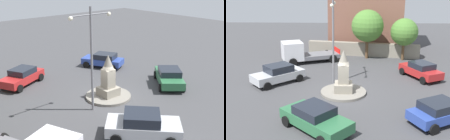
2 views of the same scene
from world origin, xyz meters
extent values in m
plane|color=#424244|center=(0.00, 0.00, 0.00)|extent=(80.00, 80.00, 0.00)
cylinder|color=gray|center=(0.00, 0.00, 0.09)|extent=(3.43, 3.43, 0.19)
cube|color=gray|center=(0.00, 0.00, 0.50)|extent=(1.34, 1.34, 0.63)
cube|color=gray|center=(0.00, 0.00, 1.53)|extent=(0.79, 0.79, 1.42)
cone|color=gray|center=(0.00, 0.00, 2.79)|extent=(0.87, 0.87, 1.11)
cylinder|color=slate|center=(2.15, 0.87, 3.51)|extent=(0.16, 0.16, 7.03)
cylinder|color=slate|center=(1.41, 0.87, 6.52)|extent=(1.48, 0.08, 0.08)
cylinder|color=slate|center=(2.88, 0.87, 6.52)|extent=(1.48, 0.08, 0.08)
sphere|color=#F2EACC|center=(0.67, 0.87, 6.42)|extent=(0.28, 0.28, 0.28)
sphere|color=#F2EACC|center=(3.62, 0.87, 6.42)|extent=(0.28, 0.28, 0.28)
cube|color=#2D479E|center=(-4.32, -5.87, 0.61)|extent=(3.37, 4.33, 0.58)
cube|color=#1E232D|center=(-4.44, -5.63, 1.15)|extent=(2.33, 2.53, 0.50)
cylinder|color=black|center=(-2.91, -6.71, 0.32)|extent=(0.49, 0.67, 0.64)
cylinder|color=black|center=(-4.21, -4.24, 0.32)|extent=(0.49, 0.67, 0.64)
cylinder|color=black|center=(-5.72, -5.03, 0.32)|extent=(0.49, 0.67, 0.64)
cube|color=#B7BABF|center=(2.07, 5.47, 0.64)|extent=(4.24, 4.34, 0.64)
cube|color=#1E232D|center=(2.14, 5.40, 1.25)|extent=(2.62, 2.63, 0.58)
cylinder|color=black|center=(0.39, 5.92, 0.32)|extent=(0.60, 0.62, 0.64)
cylinder|color=black|center=(1.73, 7.18, 0.32)|extent=(0.60, 0.62, 0.64)
cylinder|color=black|center=(2.42, 3.76, 0.32)|extent=(0.60, 0.62, 0.64)
cylinder|color=black|center=(3.76, 5.02, 0.32)|extent=(0.60, 0.62, 0.64)
cube|color=#2D6B42|center=(-5.47, 1.45, 0.63)|extent=(4.27, 4.44, 0.62)
cube|color=#1E232D|center=(-5.42, 1.51, 1.19)|extent=(2.59, 2.61, 0.50)
cylinder|color=black|center=(-5.81, -0.29, 0.32)|extent=(0.59, 0.62, 0.64)
cylinder|color=black|center=(-3.78, 1.96, 0.32)|extent=(0.59, 0.62, 0.64)
cylinder|color=black|center=(-5.13, 3.19, 0.32)|extent=(0.59, 0.62, 0.64)
cube|color=#B22323|center=(3.80, -6.65, 0.63)|extent=(4.29, 3.28, 0.62)
cube|color=#1E232D|center=(3.67, -6.72, 1.18)|extent=(2.36, 2.23, 0.49)
cylinder|color=black|center=(4.66, -5.28, 0.32)|extent=(0.67, 0.48, 0.64)
cylinder|color=black|center=(5.41, -6.80, 0.32)|extent=(0.67, 0.48, 0.64)
cylinder|color=black|center=(2.18, -6.51, 0.32)|extent=(0.67, 0.48, 0.64)
cylinder|color=black|center=(2.94, -8.03, 0.32)|extent=(0.67, 0.48, 0.64)
cube|color=silver|center=(7.95, 5.43, 1.34)|extent=(2.77, 2.66, 1.84)
cube|color=slate|center=(9.04, 2.71, 0.62)|extent=(3.48, 4.42, 0.40)
cube|color=red|center=(9.76, 0.93, 1.07)|extent=(1.97, 0.84, 0.50)
cylinder|color=black|center=(6.87, 5.19, 0.42)|extent=(0.57, 0.88, 0.84)
cylinder|color=black|center=(8.90, 6.00, 0.42)|extent=(0.57, 0.88, 0.84)
cylinder|color=black|center=(8.45, 1.26, 0.42)|extent=(0.57, 0.88, 0.84)
cylinder|color=black|center=(10.48, 2.07, 0.42)|extent=(0.57, 0.88, 0.84)
cube|color=gray|center=(11.47, -1.97, 0.76)|extent=(2.84, 12.65, 1.52)
cube|color=brown|center=(16.53, -2.83, 5.95)|extent=(8.67, 10.02, 11.90)
cylinder|color=brown|center=(9.72, -6.24, 1.03)|extent=(0.30, 0.30, 2.07)
sphere|color=#4C7F33|center=(9.72, -6.24, 3.08)|extent=(2.89, 2.89, 2.89)
cylinder|color=brown|center=(10.38, -2.39, 1.20)|extent=(0.34, 0.34, 2.39)
sphere|color=#4C7F33|center=(10.38, -2.39, 3.61)|extent=(3.48, 3.48, 3.48)
camera|label=1|loc=(12.70, 14.83, 8.98)|focal=45.12mm
camera|label=2|loc=(-18.89, -0.33, 7.78)|focal=43.17mm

